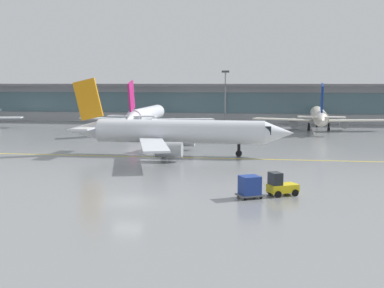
% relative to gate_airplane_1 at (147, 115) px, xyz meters
% --- Properties ---
extents(ground_plane, '(400.00, 400.00, 0.00)m').
position_rel_gate_airplane_1_xyz_m(ground_plane, '(13.44, -63.23, -3.10)').
color(ground_plane, gray).
extents(taxiway_centreline_stripe, '(110.00, 0.57, 0.01)m').
position_rel_gate_airplane_1_xyz_m(taxiway_centreline_stripe, '(13.34, -38.16, -3.10)').
color(taxiway_centreline_stripe, yellow).
rests_on(taxiway_centreline_stripe, ground_plane).
extents(terminal_concourse, '(209.33, 11.00, 9.60)m').
position_rel_gate_airplane_1_xyz_m(terminal_concourse, '(13.44, 24.06, 1.82)').
color(terminal_concourse, '#9EA3A8').
rests_on(terminal_concourse, ground_plane).
extents(gate_airplane_1, '(29.04, 31.13, 10.34)m').
position_rel_gate_airplane_1_xyz_m(gate_airplane_1, '(0.00, 0.00, 0.00)').
color(gate_airplane_1, silver).
rests_on(gate_airplane_1, ground_plane).
extents(gate_airplane_2, '(27.61, 29.74, 9.85)m').
position_rel_gate_airplane_1_xyz_m(gate_airplane_2, '(35.93, 4.63, -0.15)').
color(gate_airplane_2, silver).
rests_on(gate_airplane_2, ground_plane).
extents(taxiing_regional_jet, '(31.86, 29.73, 10.59)m').
position_rel_gate_airplane_1_xyz_m(taxiing_regional_jet, '(12.93, -36.16, 0.07)').
color(taxiing_regional_jet, silver).
rests_on(taxiing_regional_jet, ground_plane).
extents(baggage_tug, '(2.95, 2.50, 2.10)m').
position_rel_gate_airplane_1_xyz_m(baggage_tug, '(26.26, -59.18, -2.21)').
color(baggage_tug, yellow).
rests_on(baggage_tug, ground_plane).
extents(cargo_dolly_lead, '(2.60, 2.39, 1.94)m').
position_rel_gate_airplane_1_xyz_m(cargo_dolly_lead, '(23.59, -60.58, -2.05)').
color(cargo_dolly_lead, '#595B60').
rests_on(cargo_dolly_lead, ground_plane).
extents(apron_light_mast_1, '(1.80, 0.36, 12.75)m').
position_rel_gate_airplane_1_xyz_m(apron_light_mast_1, '(15.24, 17.45, 3.95)').
color(apron_light_mast_1, gray).
rests_on(apron_light_mast_1, ground_plane).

